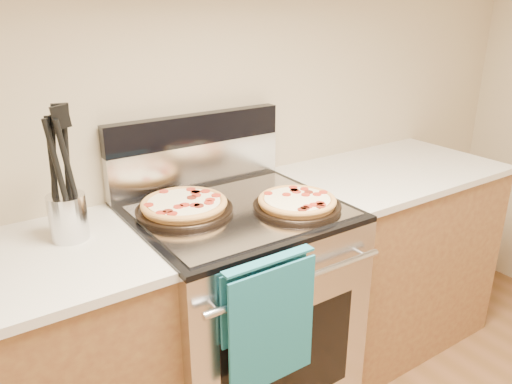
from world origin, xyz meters
TOP-DOWN VIEW (x-y plane):
  - wall_back at (0.00, 2.00)m, footprint 4.00×0.00m
  - range_body at (0.00, 1.65)m, footprint 0.76×0.68m
  - oven_window at (0.00, 1.31)m, footprint 0.56×0.01m
  - cooktop at (0.00, 1.65)m, footprint 0.76×0.68m
  - backsplash_lower at (0.00, 1.96)m, footprint 0.76×0.06m
  - backsplash_upper at (0.00, 1.96)m, footprint 0.76×0.06m
  - oven_handle at (0.00, 1.27)m, footprint 0.70×0.03m
  - dish_towel at (-0.12, 1.27)m, footprint 0.32×0.05m
  - foil_sheet at (0.00, 1.62)m, footprint 0.70×0.55m
  - cabinet_right at (0.88, 1.68)m, footprint 1.00×0.62m
  - countertop_right at (0.88, 1.68)m, footprint 1.02×0.64m
  - pepperoni_pizza_back at (-0.18, 1.72)m, footprint 0.39×0.39m
  - pepperoni_pizza_front at (0.18, 1.52)m, footprint 0.39×0.39m
  - utensil_crock at (-0.57, 1.77)m, footprint 0.15×0.15m

SIDE VIEW (x-z plane):
  - cabinet_right at x=0.88m, z-range 0.00..0.88m
  - range_body at x=0.00m, z-range 0.00..0.90m
  - oven_window at x=0.00m, z-range 0.25..0.65m
  - dish_towel at x=-0.12m, z-range 0.49..0.91m
  - oven_handle at x=0.00m, z-range 0.79..0.81m
  - countertop_right at x=0.88m, z-range 0.88..0.91m
  - cooktop at x=0.00m, z-range 0.90..0.92m
  - foil_sheet at x=0.00m, z-range 0.92..0.93m
  - pepperoni_pizza_front at x=0.18m, z-range 0.93..0.97m
  - pepperoni_pizza_back at x=-0.18m, z-range 0.93..0.97m
  - utensil_crock at x=-0.57m, z-range 0.91..1.06m
  - backsplash_lower at x=0.00m, z-range 0.92..1.10m
  - backsplash_upper at x=0.00m, z-range 1.10..1.22m
  - wall_back at x=0.00m, z-range -0.65..3.35m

